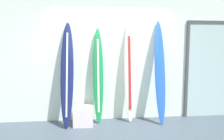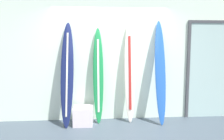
# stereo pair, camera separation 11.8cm
# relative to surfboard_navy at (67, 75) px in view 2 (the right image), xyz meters

# --- Properties ---
(wall_back) EXTENTS (7.20, 0.20, 2.80)m
(wall_back) POSITION_rel_surfboard_navy_xyz_m (0.93, 0.39, 0.33)
(wall_back) COLOR white
(wall_back) RESTS_ON ground
(surfboard_navy) EXTENTS (0.29, 0.54, 2.16)m
(surfboard_navy) POSITION_rel_surfboard_navy_xyz_m (0.00, 0.00, 0.00)
(surfboard_navy) COLOR #161F4E
(surfboard_navy) RESTS_ON ground
(surfboard_emerald) EXTENTS (0.23, 0.29, 2.05)m
(surfboard_emerald) POSITION_rel_surfboard_navy_xyz_m (0.65, 0.11, -0.04)
(surfboard_emerald) COLOR #1C8442
(surfboard_emerald) RESTS_ON ground
(surfboard_ivory) EXTENTS (0.24, 0.31, 2.16)m
(surfboard_ivory) POSITION_rel_surfboard_navy_xyz_m (1.33, 0.12, 0.01)
(surfboard_ivory) COLOR silver
(surfboard_ivory) RESTS_ON ground
(surfboard_cobalt) EXTENTS (0.25, 0.54, 2.22)m
(surfboard_cobalt) POSITION_rel_surfboard_navy_xyz_m (1.98, 0.01, 0.02)
(surfboard_cobalt) COLOR blue
(surfboard_cobalt) RESTS_ON ground
(display_block_left) EXTENTS (0.41, 0.41, 0.38)m
(display_block_left) POSITION_rel_surfboard_navy_xyz_m (0.32, -0.02, -0.88)
(display_block_left) COLOR white
(display_block_left) RESTS_ON ground
(glass_door) EXTENTS (1.13, 0.06, 2.24)m
(glass_door) POSITION_rel_surfboard_navy_xyz_m (3.24, 0.27, 0.08)
(glass_door) COLOR silver
(glass_door) RESTS_ON ground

